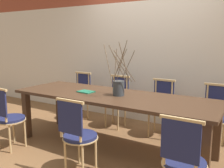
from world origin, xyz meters
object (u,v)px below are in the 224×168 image
object	(u,v)px
chair_near_center	(183,159)
book_stack	(86,92)
vase_centerpiece	(119,87)
dining_table	(112,101)
chair_far_center	(161,106)

from	to	relation	value
chair_near_center	book_stack	size ratio (longest dim) A/B	3.74
chair_near_center	vase_centerpiece	distance (m)	1.42
book_stack	vase_centerpiece	bearing A→B (deg)	6.86
chair_near_center	vase_centerpiece	bearing A→B (deg)	144.00
vase_centerpiece	book_stack	world-z (taller)	vase_centerpiece
dining_table	chair_near_center	distance (m)	1.45
dining_table	chair_far_center	world-z (taller)	chair_far_center
chair_near_center	vase_centerpiece	world-z (taller)	vase_centerpiece
chair_far_center	vase_centerpiece	size ratio (longest dim) A/B	1.20
vase_centerpiece	book_stack	distance (m)	0.52
vase_centerpiece	book_stack	xyz separation A→B (m)	(-0.50, -0.06, -0.11)
vase_centerpiece	dining_table	bearing A→B (deg)	-170.73
dining_table	book_stack	size ratio (longest dim) A/B	11.99
chair_far_center	vase_centerpiece	world-z (taller)	vase_centerpiece
chair_far_center	book_stack	distance (m)	1.20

